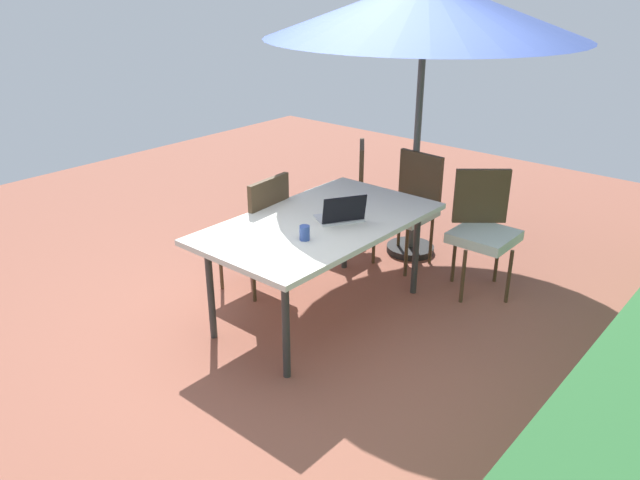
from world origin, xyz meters
name	(u,v)px	position (x,y,z in m)	size (l,w,h in m)	color
ground_plane	(320,314)	(0.00, 0.00, -0.01)	(10.00, 10.00, 0.02)	#935442
dining_table	(320,227)	(0.00, 0.00, 0.72)	(1.80, 1.02, 0.77)	silver
patio_umbrella	(426,9)	(-1.42, -0.10, 2.14)	(2.64, 2.64, 2.39)	#4C4C4C
chair_south	(256,227)	(0.02, -0.65, 0.55)	(0.47, 0.48, 0.98)	silver
chair_west	(409,204)	(-1.22, -0.02, 0.55)	(0.48, 0.46, 0.98)	silver
chair_northwest	(483,226)	(-1.17, 0.72, 0.55)	(0.59, 0.58, 0.98)	silver
chair_southwest	(345,188)	(-1.18, -0.70, 0.55)	(0.58, 0.58, 0.98)	silver
laptop	(341,215)	(-0.09, 0.12, 0.82)	(0.40, 0.38, 0.21)	#B7B7BC
cup	(305,233)	(0.33, 0.15, 0.82)	(0.07, 0.07, 0.10)	#334C99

